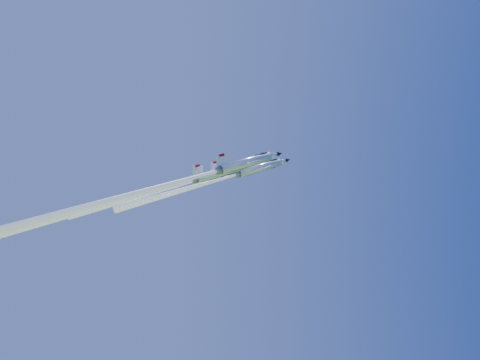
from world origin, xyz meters
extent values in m
cylinder|color=white|center=(5.08, 3.17, 85.49)|extent=(5.29, 4.28, 10.54)
cone|color=white|center=(10.76, 4.36, 87.74)|extent=(2.56, 2.34, 2.62)
cone|color=black|center=(12.08, 4.63, 88.26)|extent=(1.29, 1.18, 1.32)
cone|color=slate|center=(-0.17, 2.08, 83.41)|extent=(2.26, 2.13, 1.73)
ellipsoid|color=black|center=(8.57, 3.80, 87.51)|extent=(2.83, 1.61, 1.83)
cube|color=black|center=(7.30, 3.50, 87.24)|extent=(1.00, 0.39, 0.61)
cube|color=white|center=(4.19, 3.02, 84.91)|extent=(5.29, 8.87, 2.57)
cube|color=white|center=(6.69, 4.64, 86.21)|extent=(2.88, 1.64, 1.26)
cube|color=white|center=(7.26, 2.55, 85.89)|extent=(2.88, 1.64, 1.26)
cube|color=white|center=(0.62, 2.26, 83.63)|extent=(2.77, 4.86, 1.37)
cube|color=white|center=(0.40, 1.98, 85.06)|extent=(2.79, 1.11, 3.20)
cube|color=#A61008|center=(0.27, 1.76, 86.25)|extent=(1.15, 0.46, 0.85)
cube|color=black|center=(5.33, 3.35, 84.74)|extent=(8.16, 2.16, 3.34)
sphere|color=white|center=(-0.37, 2.04, 83.33)|extent=(0.89, 0.82, 0.85)
cone|color=white|center=(-12.79, -0.56, 78.42)|extent=(10.60, 8.03, 26.19)
cylinder|color=white|center=(0.09, 5.20, 85.60)|extent=(5.41, 4.38, 10.79)
cone|color=white|center=(5.90, 6.42, 87.91)|extent=(2.62, 2.40, 2.68)
cone|color=black|center=(7.25, 6.70, 88.44)|extent=(1.32, 1.21, 1.35)
cone|color=slate|center=(-5.28, 4.08, 83.48)|extent=(2.31, 2.18, 1.77)
ellipsoid|color=black|center=(3.65, 5.85, 87.67)|extent=(2.89, 1.65, 1.87)
cube|color=black|center=(2.35, 5.54, 87.39)|extent=(1.03, 0.40, 0.63)
cube|color=white|center=(-0.83, 5.05, 85.01)|extent=(5.41, 9.08, 2.63)
cube|color=white|center=(1.74, 6.71, 86.35)|extent=(2.95, 1.68, 1.29)
cube|color=white|center=(2.32, 4.57, 86.02)|extent=(2.95, 1.68, 1.29)
cube|color=white|center=(-4.47, 4.27, 83.70)|extent=(2.83, 4.98, 1.40)
cube|color=white|center=(-4.70, 3.98, 85.17)|extent=(2.85, 1.14, 3.28)
cube|color=#A61008|center=(-4.84, 3.76, 86.38)|extent=(1.18, 0.47, 0.87)
cube|color=black|center=(0.35, 5.39, 84.84)|extent=(8.35, 2.21, 3.41)
sphere|color=white|center=(-5.49, 4.04, 83.40)|extent=(0.91, 0.84, 0.87)
cone|color=white|center=(-19.70, 1.07, 77.77)|extent=(11.89, 8.96, 29.83)
cylinder|color=white|center=(-0.13, -6.95, 83.22)|extent=(5.70, 4.62, 11.36)
cone|color=white|center=(6.00, -5.68, 85.65)|extent=(2.76, 2.53, 2.83)
cone|color=black|center=(7.42, -5.38, 86.21)|extent=(1.39, 1.27, 1.42)
cone|color=slate|center=(-5.78, -8.13, 80.98)|extent=(2.43, 2.29, 1.87)
ellipsoid|color=black|center=(3.63, -6.28, 85.40)|extent=(3.05, 1.74, 1.97)
cube|color=black|center=(2.26, -6.60, 85.11)|extent=(1.08, 0.42, 0.66)
cube|color=white|center=(-1.09, -7.12, 82.59)|extent=(5.70, 9.57, 2.77)
cube|color=white|center=(1.61, -5.37, 84.00)|extent=(3.11, 1.77, 1.36)
cube|color=white|center=(2.22, -7.63, 83.66)|extent=(3.11, 1.77, 1.36)
cube|color=white|center=(-4.93, -7.94, 81.22)|extent=(2.98, 5.24, 1.48)
cube|color=white|center=(-5.17, -8.24, 82.76)|extent=(3.01, 1.20, 3.45)
cube|color=#A61008|center=(-5.32, -8.47, 84.04)|extent=(1.24, 0.50, 0.91)
cube|color=black|center=(0.15, -6.76, 82.42)|extent=(8.80, 2.32, 3.60)
sphere|color=white|center=(-6.00, -8.18, 80.90)|extent=(0.96, 0.88, 0.92)
cone|color=white|center=(-25.08, -12.16, 73.34)|extent=(15.38, 11.47, 39.72)
cylinder|color=white|center=(-4.76, -3.17, 82.02)|extent=(5.32, 4.31, 10.61)
cone|color=white|center=(0.97, -1.98, 84.28)|extent=(2.58, 2.36, 2.64)
cone|color=black|center=(2.30, -1.70, 84.81)|extent=(1.30, 1.19, 1.32)
cone|color=slate|center=(-10.03, -4.28, 79.93)|extent=(2.27, 2.14, 1.74)
ellipsoid|color=black|center=(-1.24, -2.54, 84.05)|extent=(2.84, 1.62, 1.84)
cube|color=black|center=(-2.52, -2.84, 83.78)|extent=(1.01, 0.40, 0.62)
cube|color=white|center=(-5.65, -3.33, 81.43)|extent=(5.32, 8.93, 2.58)
cube|color=white|center=(-3.13, -1.69, 82.75)|extent=(2.90, 1.65, 1.27)
cube|color=white|center=(-2.56, -3.80, 82.43)|extent=(2.90, 1.65, 1.27)
cube|color=white|center=(-9.24, -4.10, 80.15)|extent=(2.78, 4.89, 1.38)
cube|color=white|center=(-9.46, -4.37, 81.59)|extent=(2.81, 1.12, 3.22)
cube|color=#A61008|center=(-9.60, -4.59, 82.78)|extent=(1.16, 0.46, 0.85)
cube|color=black|center=(-4.50, -2.99, 81.27)|extent=(8.22, 2.17, 3.36)
sphere|color=white|center=(-10.23, -4.32, 79.85)|extent=(0.89, 0.82, 0.86)
cone|color=white|center=(-29.37, -8.31, 72.28)|extent=(15.28, 11.36, 39.74)
camera|label=1|loc=(-20.60, -106.83, 51.22)|focal=40.00mm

